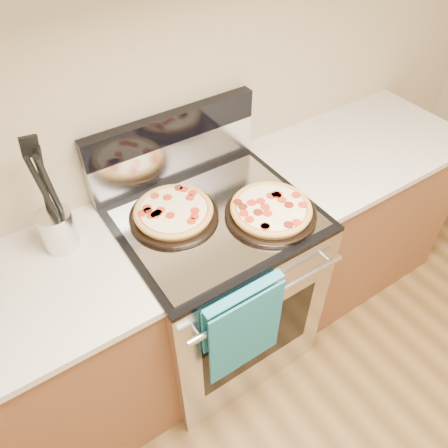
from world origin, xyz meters
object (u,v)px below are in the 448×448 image
pepperoni_pizza_back (174,213)px  pepperoni_pizza_front (271,210)px  range_body (216,287)px  utensil_crock (58,230)px

pepperoni_pizza_back → pepperoni_pizza_front: size_ratio=0.97×
range_body → pepperoni_pizza_back: pepperoni_pizza_back is taller
pepperoni_pizza_back → pepperoni_pizza_front: bearing=-31.8°
range_body → pepperoni_pizza_back: size_ratio=2.61×
range_body → utensil_crock: (-0.55, 0.18, 0.54)m
range_body → pepperoni_pizza_back: (-0.14, 0.07, 0.50)m
utensil_crock → pepperoni_pizza_back: bearing=-15.2°
range_body → pepperoni_pizza_front: bearing=-35.8°
range_body → utensil_crock: utensil_crock is taller
pepperoni_pizza_front → utensil_crock: 0.80m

